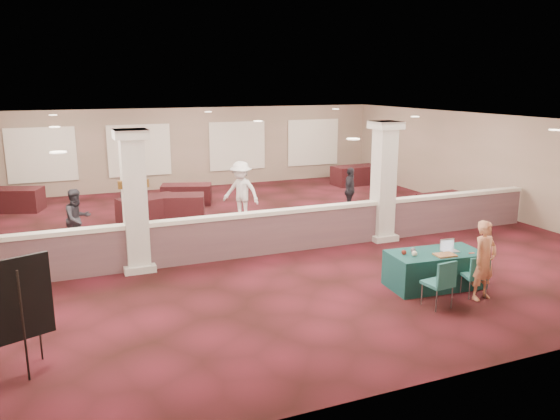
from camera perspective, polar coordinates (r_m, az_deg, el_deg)
name	(u,v)px	position (r m, az deg, el deg)	size (l,w,h in m)	color
ground	(259,237)	(15.18, -2.19, -2.81)	(16.00, 16.00, 0.00)	#4A121B
wall_back	(190,148)	(22.42, -9.41, 6.42)	(16.00, 0.04, 3.20)	#85735C
wall_front	(458,273)	(8.04, 18.11, -6.31)	(16.00, 0.04, 3.20)	#85735C
wall_right	(489,164)	(19.09, 20.98, 4.55)	(0.04, 16.00, 3.20)	#85735C
ceiling	(258,121)	(14.62, -2.30, 9.32)	(16.00, 16.00, 0.02)	white
partition_wall	(280,230)	(13.68, -0.02, -2.14)	(15.60, 0.28, 1.10)	brown
column_left	(135,200)	(12.55, -14.96, 1.02)	(0.72, 0.72, 3.20)	beige
column_right	(384,180)	(14.83, 10.77, 3.07)	(0.72, 0.72, 3.20)	beige
sconce_left	(120,185)	(12.45, -16.33, 2.54)	(0.12, 0.12, 0.18)	brown
sconce_right	(146,183)	(12.52, -13.79, 2.75)	(0.12, 0.12, 0.18)	brown
near_table	(434,269)	(11.93, 15.84, -5.98)	(1.95, 0.97, 0.75)	#0F3A39
conf_chair_main	(477,273)	(11.55, 19.85, -6.23)	(0.52, 0.52, 0.85)	#21615C
conf_chair_side	(441,280)	(10.78, 16.50, -7.05)	(0.52, 0.52, 0.95)	#21615C
easel_board	(15,302)	(8.79, -25.98, -8.61)	(1.00, 0.63, 1.78)	black
woman	(484,260)	(11.43, 20.57, -4.95)	(0.57, 0.38, 1.59)	#D8725E
far_table_front_left	(149,209)	(17.31, -13.49, 0.12)	(1.85, 0.92, 0.75)	black
far_table_front_center	(174,207)	(17.44, -10.99, 0.34)	(1.85, 0.93, 0.75)	black
far_table_front_right	(443,204)	(18.55, 16.63, 0.65)	(1.62, 0.81, 0.66)	black
far_table_back_left	(12,200)	(20.19, -26.20, 0.98)	(1.88, 0.94, 0.76)	black
far_table_back_center	(187,194)	(19.44, -9.74, 1.63)	(1.72, 0.86, 0.70)	black
far_table_back_right	(355,175)	(23.07, 7.89, 3.62)	(1.92, 0.96, 0.78)	black
attendee_a	(77,219)	(14.88, -20.40, -0.88)	(0.75, 0.42, 1.56)	black
attendee_b	(241,192)	(16.71, -4.09, 1.93)	(1.19, 0.54, 1.86)	beige
attendee_c	(350,190)	(17.87, 7.31, 2.03)	(0.89, 0.42, 1.51)	black
attendee_d	(132,191)	(17.92, -15.16, 1.93)	(0.81, 0.44, 1.65)	black
laptop_base	(450,251)	(11.94, 17.33, -4.13)	(0.34, 0.24, 0.02)	silver
laptop_screen	(447,244)	(12.00, 17.06, -3.42)	(0.34, 0.01, 0.23)	silver
screen_glow	(447,245)	(11.99, 17.07, -3.50)	(0.31, 0.00, 0.19)	silver
knitting	(445,255)	(11.64, 16.86, -4.52)	(0.41, 0.31, 0.03)	orange
yarn_cream	(415,254)	(11.42, 13.88, -4.44)	(0.11, 0.11, 0.11)	#F0E6C6
yarn_red	(404,252)	(11.47, 12.82, -4.33)	(0.10, 0.10, 0.10)	#5A1412
yarn_grey	(413,250)	(11.66, 13.74, -4.09)	(0.11, 0.11, 0.11)	#56555B
scissors	(472,253)	(11.96, 19.39, -4.27)	(0.12, 0.03, 0.01)	red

